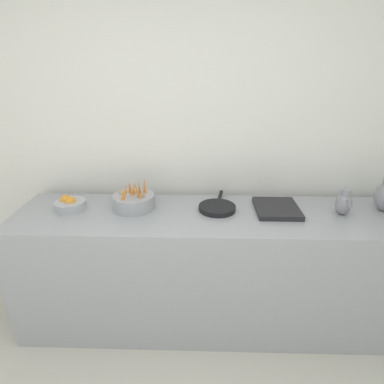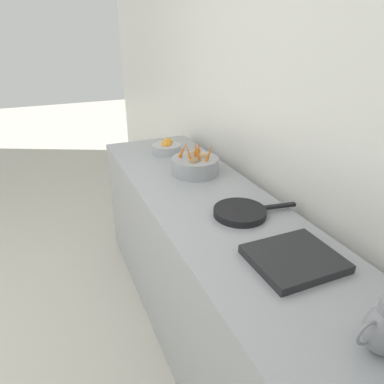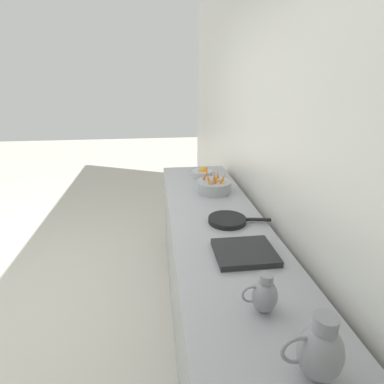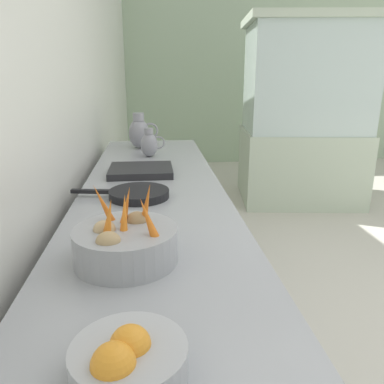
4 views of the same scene
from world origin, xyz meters
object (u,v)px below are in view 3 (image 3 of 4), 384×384
Objects in this scene: orange_bowl at (202,173)px; skillet_on_counter at (228,220)px; vegetable_colander at (214,186)px; metal_pitcher_short at (264,295)px; metal_pitcher_tall at (320,350)px.

orange_bowl reaches higher than skillet_on_counter.
vegetable_colander is 1.60× the size of metal_pitcher_short.
metal_pitcher_tall is at bearing 91.16° from skillet_on_counter.
metal_pitcher_short is (0.06, 1.47, 0.03)m from vegetable_colander.
orange_bowl is 1.14× the size of metal_pitcher_short.
orange_bowl is 0.49× the size of skillet_on_counter.
metal_pitcher_tall is at bearing 102.80° from metal_pitcher_short.
metal_pitcher_short is 0.87m from skillet_on_counter.
metal_pitcher_tall is 0.33m from metal_pitcher_short.
metal_pitcher_tall reaches higher than metal_pitcher_short.
vegetable_colander is at bearing 93.91° from orange_bowl.
metal_pitcher_tall is (-0.04, 2.25, 0.08)m from orange_bowl.
metal_pitcher_tall reaches higher than orange_bowl.
vegetable_colander is 0.60m from skillet_on_counter.
vegetable_colander is at bearing -89.66° from metal_pitcher_tall.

